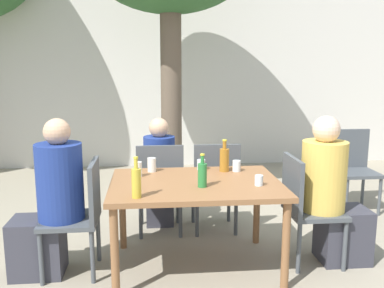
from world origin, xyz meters
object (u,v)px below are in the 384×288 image
object	(u,v)px
patio_chair_2	(160,183)
drinking_glass_1	(152,165)
drinking_glass_4	(201,165)
drinking_glass_2	(138,169)
person_seated_0	(50,206)
patio_chair_1	(305,203)
green_bottle_0	(202,174)
amber_bottle_1	(224,159)
person_seated_1	(332,197)
oil_cruet_2	(136,182)
dining_table_front	(196,191)
person_seated_2	(159,179)
drinking_glass_0	(237,166)
drinking_glass_3	(259,180)
patio_chair_0	(81,211)
patio_chair_3	(215,182)
patio_chair_4	(353,165)

from	to	relation	value
patio_chair_2	drinking_glass_1	distance (m)	0.46
drinking_glass_4	drinking_glass_1	bearing A→B (deg)	-176.26
drinking_glass_2	drinking_glass_4	distance (m)	0.58
person_seated_0	drinking_glass_1	bearing A→B (deg)	114.74
patio_chair_1	patio_chair_2	xyz separation A→B (m)	(-1.18, 0.72, 0.00)
green_bottle_0	person_seated_0	bearing A→B (deg)	172.77
person_seated_0	amber_bottle_1	size ratio (longest dim) A/B	4.45
person_seated_1	oil_cruet_2	xyz separation A→B (m)	(-1.59, -0.37, 0.28)
patio_chair_2	drinking_glass_1	size ratio (longest dim) A/B	7.55
dining_table_front	person_seated_2	bearing A→B (deg)	105.59
amber_bottle_1	drinking_glass_0	world-z (taller)	amber_bottle_1
dining_table_front	drinking_glass_2	size ratio (longest dim) A/B	10.86
person_seated_1	drinking_glass_1	distance (m)	1.54
drinking_glass_3	amber_bottle_1	bearing A→B (deg)	112.27
amber_bottle_1	drinking_glass_3	xyz separation A→B (m)	(0.19, -0.47, -0.07)
patio_chair_0	drinking_glass_3	bearing A→B (deg)	83.77
patio_chair_2	patio_chair_3	size ratio (longest dim) A/B	1.00
patio_chair_1	drinking_glass_3	size ratio (longest dim) A/B	11.26
patio_chair_3	drinking_glass_2	distance (m)	0.94
drinking_glass_2	drinking_glass_4	bearing A→B (deg)	18.85
green_bottle_0	patio_chair_1	bearing A→B (deg)	9.68
patio_chair_0	patio_chair_2	world-z (taller)	same
patio_chair_2	drinking_glass_4	world-z (taller)	patio_chair_2
patio_chair_4	person_seated_1	distance (m)	1.53
patio_chair_0	patio_chair_4	bearing A→B (deg)	114.29
patio_chair_2	amber_bottle_1	world-z (taller)	amber_bottle_1
patio_chair_0	drinking_glass_1	bearing A→B (deg)	122.99
patio_chair_2	dining_table_front	bearing A→B (deg)	110.47
drinking_glass_4	patio_chair_4	bearing A→B (deg)	25.74
drinking_glass_1	drinking_glass_2	bearing A→B (deg)	-125.62
dining_table_front	green_bottle_0	distance (m)	0.23
person_seated_2	green_bottle_0	distance (m)	1.20
patio_chair_1	drinking_glass_1	bearing A→B (deg)	73.77
patio_chair_1	patio_chair_2	bearing A→B (deg)	58.44
person_seated_2	drinking_glass_3	world-z (taller)	person_seated_2
patio_chair_1	amber_bottle_1	xyz separation A→B (m)	(-0.62, 0.31, 0.32)
amber_bottle_1	oil_cruet_2	world-z (taller)	oil_cruet_2
patio_chair_1	patio_chair_3	distance (m)	0.96
drinking_glass_0	patio_chair_2	bearing A→B (deg)	147.32
patio_chair_3	patio_chair_4	distance (m)	1.78
amber_bottle_1	drinking_glass_1	world-z (taller)	amber_bottle_1
patio_chair_3	drinking_glass_4	size ratio (longest dim) A/B	10.14
patio_chair_2	person_seated_0	world-z (taller)	person_seated_0
dining_table_front	amber_bottle_1	distance (m)	0.46
person_seated_1	drinking_glass_0	distance (m)	0.83
dining_table_front	patio_chair_4	world-z (taller)	patio_chair_4
person_seated_0	green_bottle_0	world-z (taller)	person_seated_0
drinking_glass_1	patio_chair_3	bearing A→B (deg)	30.22
green_bottle_0	drinking_glass_3	xyz separation A→B (m)	(0.44, -0.00, -0.06)
patio_chair_3	amber_bottle_1	world-z (taller)	amber_bottle_1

